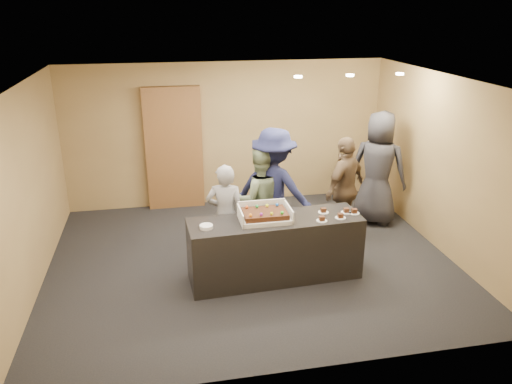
# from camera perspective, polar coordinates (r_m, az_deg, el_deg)

# --- Properties ---
(room) EXTENTS (6.04, 6.00, 2.70)m
(room) POSITION_cam_1_polar(r_m,az_deg,el_deg) (7.14, -0.58, 1.78)
(room) COLOR black
(room) RESTS_ON ground
(serving_counter) EXTENTS (2.43, 0.82, 0.90)m
(serving_counter) POSITION_cam_1_polar(r_m,az_deg,el_deg) (7.04, 2.18, -6.48)
(serving_counter) COLOR black
(serving_counter) RESTS_ON floor
(storage_cabinet) EXTENTS (1.04, 0.15, 2.29)m
(storage_cabinet) POSITION_cam_1_polar(r_m,az_deg,el_deg) (9.40, -9.35, 4.89)
(storage_cabinet) COLOR brown
(storage_cabinet) RESTS_ON floor
(cake_box) EXTENTS (0.69, 0.48, 0.20)m
(cake_box) POSITION_cam_1_polar(r_m,az_deg,el_deg) (6.82, 0.98, -2.79)
(cake_box) COLOR white
(cake_box) RESTS_ON serving_counter
(sheet_cake) EXTENTS (0.59, 0.41, 0.11)m
(sheet_cake) POSITION_cam_1_polar(r_m,az_deg,el_deg) (6.78, 1.02, -2.48)
(sheet_cake) COLOR #37170C
(sheet_cake) RESTS_ON cake_box
(plate_stack) EXTENTS (0.18, 0.18, 0.04)m
(plate_stack) POSITION_cam_1_polar(r_m,az_deg,el_deg) (6.61, -5.71, -3.95)
(plate_stack) COLOR white
(plate_stack) RESTS_ON serving_counter
(slice_a) EXTENTS (0.15, 0.15, 0.07)m
(slice_a) POSITION_cam_1_polar(r_m,az_deg,el_deg) (6.84, 7.54, -3.12)
(slice_a) COLOR white
(slice_a) RESTS_ON serving_counter
(slice_b) EXTENTS (0.15, 0.15, 0.07)m
(slice_b) POSITION_cam_1_polar(r_m,az_deg,el_deg) (7.12, 7.71, -2.16)
(slice_b) COLOR white
(slice_b) RESTS_ON serving_counter
(slice_c) EXTENTS (0.15, 0.15, 0.07)m
(slice_c) POSITION_cam_1_polar(r_m,az_deg,el_deg) (6.97, 9.63, -2.77)
(slice_c) COLOR white
(slice_c) RESTS_ON serving_counter
(slice_d) EXTENTS (0.15, 0.15, 0.07)m
(slice_d) POSITION_cam_1_polar(r_m,az_deg,el_deg) (7.16, 10.27, -2.16)
(slice_d) COLOR white
(slice_d) RESTS_ON serving_counter
(slice_e) EXTENTS (0.15, 0.15, 0.07)m
(slice_e) POSITION_cam_1_polar(r_m,az_deg,el_deg) (7.16, 11.15, -2.24)
(slice_e) COLOR white
(slice_e) RESTS_ON serving_counter
(person_server_grey) EXTENTS (0.63, 0.49, 1.55)m
(person_server_grey) POSITION_cam_1_polar(r_m,az_deg,el_deg) (7.31, -3.50, -2.66)
(person_server_grey) COLOR gray
(person_server_grey) RESTS_ON floor
(person_sage_man) EXTENTS (0.82, 0.64, 1.69)m
(person_sage_man) POSITION_cam_1_polar(r_m,az_deg,el_deg) (7.68, 0.39, -0.85)
(person_sage_man) COLOR gray
(person_sage_man) RESTS_ON floor
(person_navy_man) EXTENTS (1.44, 1.29, 1.94)m
(person_navy_man) POSITION_cam_1_polar(r_m,az_deg,el_deg) (7.73, 2.05, 0.27)
(person_navy_man) COLOR #161A3A
(person_navy_man) RESTS_ON floor
(person_brown_extra) EXTENTS (1.06, 0.95, 1.72)m
(person_brown_extra) POSITION_cam_1_polar(r_m,az_deg,el_deg) (8.22, 10.11, 0.41)
(person_brown_extra) COLOR brown
(person_brown_extra) RESTS_ON floor
(person_dark_suit) EXTENTS (1.16, 1.10, 2.00)m
(person_dark_suit) POSITION_cam_1_polar(r_m,az_deg,el_deg) (8.89, 13.77, 2.65)
(person_dark_suit) COLOR #2A292F
(person_dark_suit) RESTS_ON floor
(ceiling_spotlights) EXTENTS (1.72, 0.12, 0.03)m
(ceiling_spotlights) POSITION_cam_1_polar(r_m,az_deg,el_deg) (7.75, 10.69, 12.98)
(ceiling_spotlights) COLOR #FFEAC6
(ceiling_spotlights) RESTS_ON ceiling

